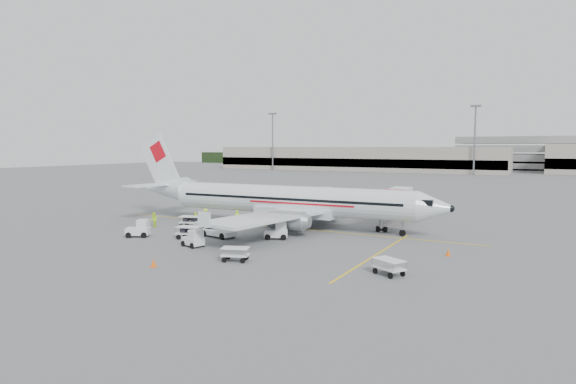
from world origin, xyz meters
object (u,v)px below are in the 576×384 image
tug_aft (138,228)px  tug_fore (276,230)px  belt_loader (218,224)px  tug_mid (193,238)px  aircraft (289,181)px  jet_bridge (394,207)px

tug_aft → tug_fore: bearing=-5.5°
belt_loader → tug_mid: belt_loader is taller
aircraft → tug_aft: 16.86m
belt_loader → tug_mid: bearing=-69.8°
aircraft → jet_bridge: 12.73m
jet_bridge → tug_fore: (-7.53, -14.32, -1.14)m
tug_fore → tug_mid: 8.24m
jet_bridge → tug_aft: jet_bridge is taller
tug_mid → tug_aft: bearing=-171.6°
jet_bridge → belt_loader: bearing=-132.7°
jet_bridge → tug_fore: size_ratio=6.80×
tug_fore → tug_aft: 13.92m
belt_loader → tug_mid: size_ratio=2.36×
aircraft → belt_loader: aircraft is taller
tug_fore → tug_aft: tug_fore is taller
belt_loader → tug_fore: (5.54, 1.87, -0.44)m
belt_loader → jet_bridge: bearing=62.5°
jet_bridge → aircraft: bearing=-146.5°
aircraft → jet_bridge: bearing=34.9°
tug_fore → jet_bridge: bearing=35.4°
belt_loader → tug_aft: 8.13m
jet_bridge → tug_fore: 16.22m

